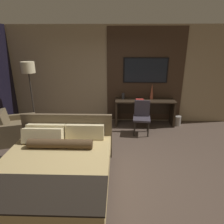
% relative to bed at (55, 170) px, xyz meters
% --- Properties ---
extents(ground_plane, '(16.00, 16.00, 0.00)m').
position_rel_bed_xyz_m(ground_plane, '(0.89, 0.50, -0.31)').
color(ground_plane, '#4C3D33').
extents(wall_back_tv_panel, '(7.20, 0.09, 2.80)m').
position_rel_bed_xyz_m(wall_back_tv_panel, '(1.01, 3.09, 1.09)').
color(wall_back_tv_panel, tan).
rests_on(wall_back_tv_panel, ground_plane).
extents(bed, '(1.85, 2.11, 0.97)m').
position_rel_bed_xyz_m(bed, '(0.00, 0.00, 0.00)').
color(bed, '#33281E').
rests_on(bed, ground_plane).
extents(desk, '(1.72, 0.52, 0.76)m').
position_rel_bed_xyz_m(desk, '(1.83, 2.80, 0.21)').
color(desk, '#2D2319').
rests_on(desk, ground_plane).
extents(tv, '(1.27, 0.04, 0.72)m').
position_rel_bed_xyz_m(tv, '(1.83, 3.02, 1.26)').
color(tv, black).
extents(desk_chair, '(0.49, 0.49, 0.87)m').
position_rel_bed_xyz_m(desk_chair, '(1.69, 2.20, 0.21)').
color(desk_chair, '#38333D').
rests_on(desk_chair, ground_plane).
extents(armchair_by_window, '(1.00, 1.03, 0.78)m').
position_rel_bed_xyz_m(armchair_by_window, '(-1.45, 1.66, -0.04)').
color(armchair_by_window, brown).
rests_on(armchair_by_window, ground_plane).
extents(floor_lamp, '(0.34, 0.34, 1.87)m').
position_rel_bed_xyz_m(floor_lamp, '(-1.24, 2.27, 1.27)').
color(floor_lamp, '#282623').
rests_on(floor_lamp, ground_plane).
extents(vase_tall, '(0.11, 0.11, 0.45)m').
position_rel_bed_xyz_m(vase_tall, '(2.03, 2.89, 0.68)').
color(vase_tall, '#B2563D').
rests_on(vase_tall, desk).
extents(vase_short, '(0.08, 0.08, 0.17)m').
position_rel_bed_xyz_m(vase_short, '(1.20, 2.85, 0.54)').
color(vase_short, '#333338').
rests_on(vase_short, desk).
extents(book, '(0.22, 0.15, 0.03)m').
position_rel_bed_xyz_m(book, '(1.67, 2.73, 0.47)').
color(book, maroon).
rests_on(book, desk).
extents(waste_bin, '(0.22, 0.22, 0.28)m').
position_rel_bed_xyz_m(waste_bin, '(2.81, 2.74, -0.17)').
color(waste_bin, gray).
rests_on(waste_bin, ground_plane).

